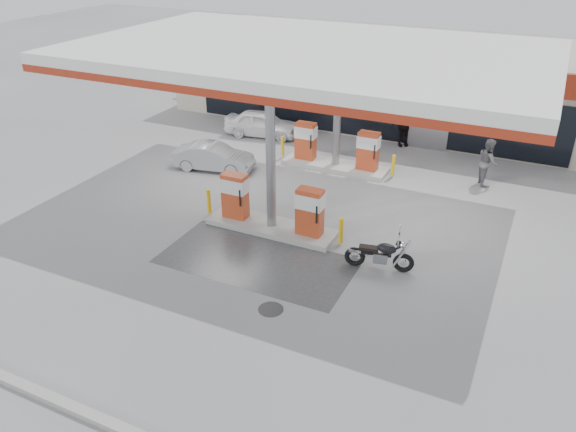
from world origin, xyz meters
name	(u,v)px	position (x,y,z in m)	size (l,w,h in m)	color
ground	(243,257)	(0.00, 0.00, 0.00)	(90.00, 90.00, 0.00)	gray
wet_patch	(257,261)	(0.50, 0.00, 0.00)	(6.00, 3.00, 0.00)	#4C4C4F
drain_cover	(271,309)	(2.00, -2.00, 0.00)	(0.70, 0.70, 0.01)	#38383A
kerb	(81,412)	(0.00, -7.00, 0.07)	(28.00, 0.25, 0.15)	gray
store_building	(392,79)	(0.01, 15.94, 2.01)	(22.00, 8.22, 4.00)	beige
canopy	(309,56)	(0.00, 5.00, 5.27)	(16.00, 10.02, 5.51)	silver
pump_island_near	(271,211)	(0.00, 2.00, 0.71)	(5.14, 1.30, 1.78)	#9E9E99
pump_island_far	(336,152)	(0.00, 8.00, 0.71)	(5.14, 1.30, 1.78)	#9E9E99
parked_motorcycle	(380,255)	(4.06, 1.21, 0.48)	(2.08, 0.79, 1.08)	black
sedan_white	(262,123)	(-4.67, 10.20, 0.62)	(1.47, 3.65, 1.24)	white
attendant	(488,162)	(6.00, 9.00, 0.94)	(0.91, 0.71, 1.88)	slate
hatchback_silver	(214,157)	(-4.56, 5.60, 0.56)	(1.18, 3.38, 1.11)	#9A9EA2
parked_car_left	(211,91)	(-10.00, 14.00, 0.64)	(1.80, 4.44, 1.29)	#470F14
biker_walking	(404,126)	(1.87, 11.80, 0.97)	(1.13, 0.47, 1.94)	black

